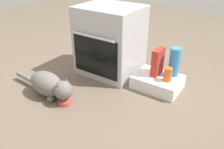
{
  "coord_description": "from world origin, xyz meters",
  "views": [
    {
      "loc": [
        1.32,
        -1.58,
        1.29
      ],
      "look_at": [
        0.26,
        -0.02,
        0.25
      ],
      "focal_mm": 36.73,
      "sensor_mm": 36.0,
      "label": 1
    }
  ],
  "objects_px": {
    "oven": "(110,41)",
    "cat": "(49,85)",
    "water_bottle": "(175,62)",
    "cereal_box": "(158,62)",
    "pantry_cabinet": "(158,82)",
    "sauce_jar": "(168,74)",
    "food_bowl": "(65,101)"
  },
  "relations": [
    {
      "from": "cereal_box",
      "to": "water_bottle",
      "type": "bearing_deg",
      "value": 25.51
    },
    {
      "from": "oven",
      "to": "cat",
      "type": "distance_m",
      "value": 0.84
    },
    {
      "from": "cat",
      "to": "food_bowl",
      "type": "bearing_deg",
      "value": -0.0
    },
    {
      "from": "oven",
      "to": "water_bottle",
      "type": "distance_m",
      "value": 0.75
    },
    {
      "from": "oven",
      "to": "pantry_cabinet",
      "type": "xyz_separation_m",
      "value": [
        0.63,
        -0.04,
        -0.31
      ]
    },
    {
      "from": "cereal_box",
      "to": "sauce_jar",
      "type": "height_order",
      "value": "cereal_box"
    },
    {
      "from": "sauce_jar",
      "to": "cat",
      "type": "bearing_deg",
      "value": -142.31
    },
    {
      "from": "oven",
      "to": "pantry_cabinet",
      "type": "relative_size",
      "value": 1.61
    },
    {
      "from": "oven",
      "to": "water_bottle",
      "type": "relative_size",
      "value": 2.56
    },
    {
      "from": "food_bowl",
      "to": "water_bottle",
      "type": "height_order",
      "value": "water_bottle"
    },
    {
      "from": "pantry_cabinet",
      "to": "cat",
      "type": "height_order",
      "value": "cat"
    },
    {
      "from": "pantry_cabinet",
      "to": "sauce_jar",
      "type": "distance_m",
      "value": 0.18
    },
    {
      "from": "food_bowl",
      "to": "cat",
      "type": "height_order",
      "value": "cat"
    },
    {
      "from": "cereal_box",
      "to": "food_bowl",
      "type": "bearing_deg",
      "value": -125.12
    },
    {
      "from": "pantry_cabinet",
      "to": "water_bottle",
      "type": "distance_m",
      "value": 0.27
    },
    {
      "from": "cereal_box",
      "to": "water_bottle",
      "type": "xyz_separation_m",
      "value": [
        0.15,
        0.07,
        0.01
      ]
    },
    {
      "from": "oven",
      "to": "sauce_jar",
      "type": "xyz_separation_m",
      "value": [
        0.74,
        -0.07,
        -0.18
      ]
    },
    {
      "from": "food_bowl",
      "to": "pantry_cabinet",
      "type": "bearing_deg",
      "value": 51.63
    },
    {
      "from": "oven",
      "to": "cat",
      "type": "bearing_deg",
      "value": -103.15
    },
    {
      "from": "food_bowl",
      "to": "sauce_jar",
      "type": "relative_size",
      "value": 0.92
    },
    {
      "from": "pantry_cabinet",
      "to": "sauce_jar",
      "type": "bearing_deg",
      "value": -16.81
    },
    {
      "from": "cat",
      "to": "cereal_box",
      "type": "relative_size",
      "value": 2.99
    },
    {
      "from": "oven",
      "to": "cereal_box",
      "type": "distance_m",
      "value": 0.6
    },
    {
      "from": "pantry_cabinet",
      "to": "sauce_jar",
      "type": "relative_size",
      "value": 3.39
    },
    {
      "from": "cat",
      "to": "water_bottle",
      "type": "distance_m",
      "value": 1.27
    },
    {
      "from": "oven",
      "to": "sauce_jar",
      "type": "relative_size",
      "value": 5.48
    },
    {
      "from": "oven",
      "to": "sauce_jar",
      "type": "bearing_deg",
      "value": -5.32
    },
    {
      "from": "pantry_cabinet",
      "to": "oven",
      "type": "bearing_deg",
      "value": 176.76
    },
    {
      "from": "cat",
      "to": "water_bottle",
      "type": "xyz_separation_m",
      "value": [
        0.92,
        0.86,
        0.15
      ]
    },
    {
      "from": "pantry_cabinet",
      "to": "water_bottle",
      "type": "xyz_separation_m",
      "value": [
        0.11,
        0.11,
        0.22
      ]
    },
    {
      "from": "cat",
      "to": "pantry_cabinet",
      "type": "bearing_deg",
      "value": 46.0
    },
    {
      "from": "oven",
      "to": "cereal_box",
      "type": "height_order",
      "value": "oven"
    }
  ]
}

